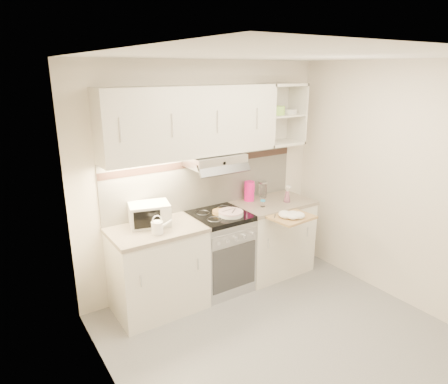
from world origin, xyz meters
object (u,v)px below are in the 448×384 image
at_px(electric_range, 220,251).
at_px(cutting_board, 290,217).
at_px(watering_can, 158,227).
at_px(microwave, 149,214).
at_px(plate_stack, 231,213).
at_px(glass_jar, 263,189).
at_px(pink_pitcher, 249,191).
at_px(spray_bottle, 287,195).

height_order(electric_range, cutting_board, electric_range).
xyz_separation_m(electric_range, watering_can, (-0.78, -0.14, 0.52)).
distance_m(microwave, plate_stack, 0.87).
bearing_deg(microwave, glass_jar, 17.59).
distance_m(watering_can, pink_pitcher, 1.37).
relative_size(electric_range, pink_pitcher, 3.80).
distance_m(microwave, cutting_board, 1.50).
relative_size(glass_jar, spray_bottle, 0.93).
height_order(microwave, cutting_board, microwave).
bearing_deg(glass_jar, plate_stack, -155.36).
distance_m(electric_range, pink_pitcher, 0.81).
distance_m(electric_range, microwave, 0.95).
height_order(watering_can, spray_bottle, spray_bottle).
height_order(spray_bottle, cutting_board, spray_bottle).
bearing_deg(plate_stack, pink_pitcher, 32.48).
distance_m(watering_can, cutting_board, 1.45).
distance_m(pink_pitcher, spray_bottle, 0.45).
bearing_deg(pink_pitcher, electric_range, -158.02).
xyz_separation_m(electric_range, glass_jar, (0.76, 0.20, 0.55)).
distance_m(pink_pitcher, cutting_board, 0.65).
bearing_deg(microwave, pink_pitcher, 17.47).
relative_size(pink_pitcher, cutting_board, 0.52).
bearing_deg(pink_pitcher, watering_can, -163.27).
height_order(plate_stack, cutting_board, plate_stack).
distance_m(glass_jar, cutting_board, 0.66).
distance_m(plate_stack, glass_jar, 0.76).
bearing_deg(spray_bottle, watering_can, 174.51).
xyz_separation_m(watering_can, spray_bottle, (1.67, 0.04, 0.02)).
distance_m(microwave, pink_pitcher, 1.30).
height_order(electric_range, plate_stack, plate_stack).
xyz_separation_m(plate_stack, pink_pitcher, (0.47, 0.30, 0.09)).
bearing_deg(spray_bottle, cutting_board, -134.11).
bearing_deg(cutting_board, microwave, 153.76).
xyz_separation_m(plate_stack, spray_bottle, (0.82, 0.02, 0.06)).
height_order(glass_jar, cutting_board, glass_jar).
bearing_deg(glass_jar, pink_pitcher, -176.10).
xyz_separation_m(glass_jar, cutting_board, (-0.13, -0.64, -0.13)).
xyz_separation_m(glass_jar, spray_bottle, (0.13, -0.30, -0.02)).
xyz_separation_m(pink_pitcher, cutting_board, (0.09, -0.62, -0.15)).
bearing_deg(glass_jar, electric_range, -165.21).
distance_m(electric_range, watering_can, 0.95).
height_order(watering_can, plate_stack, watering_can).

